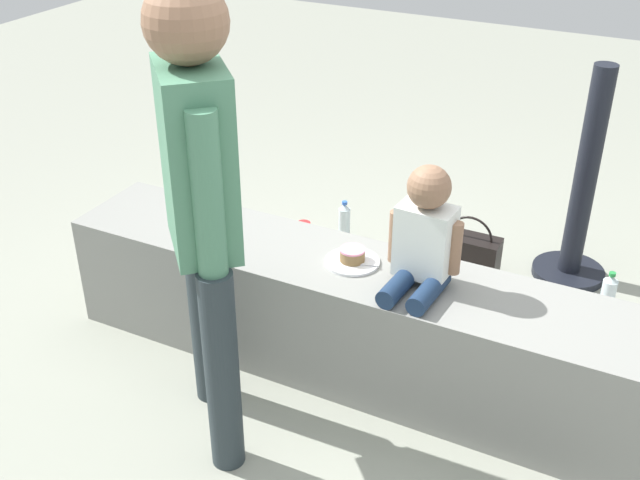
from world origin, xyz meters
The scene contains 13 objects.
ground_plane centered at (0.00, 0.00, 0.00)m, with size 12.00×12.00×0.00m, color gray.
concrete_ledge centered at (0.00, 0.00, 0.26)m, with size 2.86×0.46×0.52m, color gray.
child_seated centered at (0.11, -0.01, 0.73)m, with size 0.28×0.32×0.48m.
adult_standing centered at (-0.49, -0.55, 1.02)m, with size 0.39×0.40×1.69m.
cake_plate centered at (-0.19, 0.02, 0.54)m, with size 0.22×0.22×0.07m.
gift_bag centered at (0.71, 0.39, 0.14)m, with size 0.20×0.08×0.31m.
railing_post centered at (0.50, 1.18, 0.41)m, with size 0.36×0.36×1.10m.
water_bottle_near_gift centered at (-0.70, 1.04, 0.10)m, with size 0.07×0.07×0.21m.
water_bottle_far_side centered at (0.73, 0.94, 0.10)m, with size 0.07×0.07×0.21m.
party_cup_red centered at (-0.88, 0.91, 0.05)m, with size 0.08×0.08×0.10m, color red.
cake_box_white centered at (-1.14, 0.64, 0.07)m, with size 0.33×0.32×0.15m, color white.
handbag_black_leather centered at (0.04, 0.94, 0.12)m, with size 0.31×0.14×0.34m.
handbag_brown_canvas centered at (-0.57, 0.39, 0.11)m, with size 0.29×0.13×0.32m.
Camera 1 is at (0.89, -2.40, 2.13)m, focal length 43.53 mm.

